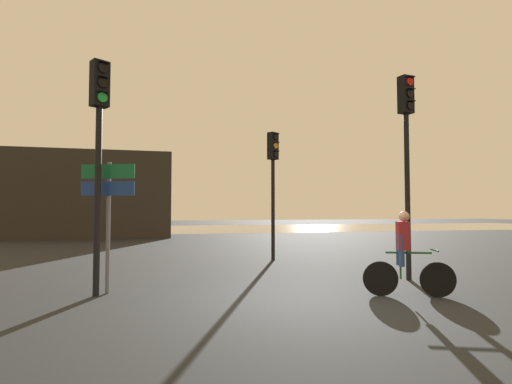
% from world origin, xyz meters
% --- Properties ---
extents(ground_plane, '(120.00, 120.00, 0.00)m').
position_xyz_m(ground_plane, '(0.00, 0.00, 0.00)').
color(ground_plane, black).
extents(water_strip, '(80.00, 16.00, 0.01)m').
position_xyz_m(water_strip, '(0.00, 29.07, 0.00)').
color(water_strip, gray).
rests_on(water_strip, ground).
extents(distant_building, '(9.94, 4.00, 5.12)m').
position_xyz_m(distant_building, '(-6.70, 19.07, 2.56)').
color(distant_building, '#2D2823').
rests_on(distant_building, ground).
extents(traffic_light_near_left, '(0.40, 0.42, 4.56)m').
position_xyz_m(traffic_light_near_left, '(-3.53, 1.32, 3.16)').
color(traffic_light_near_left, black).
rests_on(traffic_light_near_left, ground).
extents(traffic_light_center, '(0.40, 0.42, 4.23)m').
position_xyz_m(traffic_light_center, '(1.27, 5.80, 2.95)').
color(traffic_light_center, black).
rests_on(traffic_light_center, ground).
extents(traffic_light_near_right, '(0.36, 0.38, 4.86)m').
position_xyz_m(traffic_light_near_right, '(3.36, 1.48, 3.35)').
color(traffic_light_near_right, black).
rests_on(traffic_light_near_right, ground).
extents(direction_sign_post, '(1.05, 0.39, 2.60)m').
position_xyz_m(direction_sign_post, '(-3.36, 1.50, 1.79)').
color(direction_sign_post, slate).
rests_on(direction_sign_post, ground).
extents(cyclist, '(1.61, 0.71, 1.62)m').
position_xyz_m(cyclist, '(2.20, -0.10, 0.82)').
color(cyclist, black).
rests_on(cyclist, ground).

